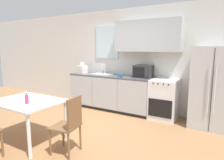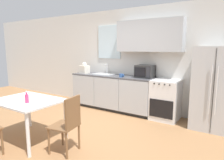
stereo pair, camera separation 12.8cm
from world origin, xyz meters
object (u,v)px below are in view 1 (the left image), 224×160
at_px(dining_chair_side, 70,121).
at_px(drink_bottle, 27,99).
at_px(microwave, 143,71).
at_px(dining_table, 27,106).
at_px(oven_range, 164,99).
at_px(refrigerator, 213,88).
at_px(coffee_mug, 120,75).

bearing_deg(dining_chair_side, drink_bottle, 92.71).
height_order(microwave, dining_table, microwave).
distance_m(microwave, dining_chair_side, 2.52).
bearing_deg(oven_range, dining_table, -126.54).
relative_size(refrigerator, drink_bottle, 8.34).
relative_size(refrigerator, coffee_mug, 12.92).
height_order(dining_table, drink_bottle, drink_bottle).
relative_size(microwave, dining_table, 0.36).
bearing_deg(dining_chair_side, microwave, -13.76).
xyz_separation_m(microwave, coffee_mug, (-0.52, -0.28, -0.11)).
xyz_separation_m(microwave, dining_table, (-1.20, -2.49, -0.44)).
bearing_deg(refrigerator, dining_table, -139.63).
relative_size(oven_range, coffee_mug, 7.09).
distance_m(oven_range, dining_table, 2.99).
bearing_deg(dining_table, microwave, 64.33).
xyz_separation_m(oven_range, dining_chair_side, (-0.80, -2.36, 0.07)).
xyz_separation_m(refrigerator, dining_chair_side, (-1.81, -2.33, -0.31)).
height_order(oven_range, refrigerator, refrigerator).
bearing_deg(dining_table, drink_bottle, -35.04).
bearing_deg(dining_chair_side, oven_range, -27.34).
height_order(microwave, dining_chair_side, microwave).
xyz_separation_m(dining_table, drink_bottle, (0.18, -0.12, 0.18)).
bearing_deg(refrigerator, microwave, 175.79).
xyz_separation_m(refrigerator, dining_table, (-2.79, -2.37, -0.20)).
xyz_separation_m(oven_range, microwave, (-0.58, 0.09, 0.62)).
xyz_separation_m(dining_chair_side, drink_bottle, (-0.80, -0.16, 0.29)).
bearing_deg(refrigerator, oven_range, 178.71).
bearing_deg(oven_range, coffee_mug, -170.54).
xyz_separation_m(microwave, dining_chair_side, (-0.22, -2.45, -0.55)).
bearing_deg(coffee_mug, drink_bottle, -102.06).
bearing_deg(dining_table, dining_chair_side, 2.20).
xyz_separation_m(oven_range, drink_bottle, (-1.60, -2.52, 0.36)).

